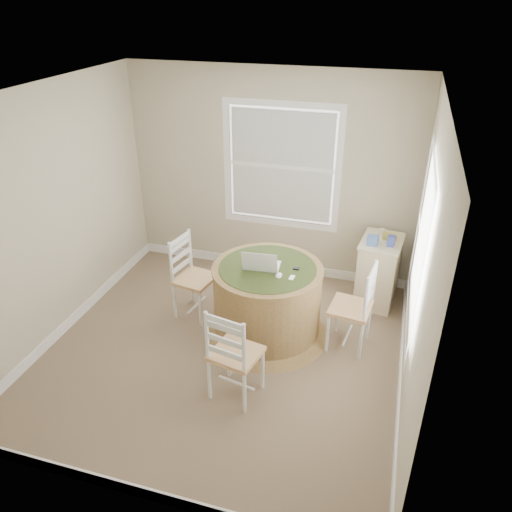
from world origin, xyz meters
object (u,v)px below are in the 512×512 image
(chair_near, at_px, (236,353))
(chair_right, at_px, (351,308))
(chair_left, at_px, (195,279))
(corner_chest, at_px, (378,271))
(round_table, at_px, (267,299))
(laptop, at_px, (262,265))

(chair_near, relative_size, chair_right, 1.00)
(chair_near, distance_m, chair_right, 1.35)
(chair_left, bearing_deg, corner_chest, -55.31)
(chair_left, distance_m, chair_near, 1.38)
(chair_right, bearing_deg, round_table, -80.11)
(round_table, distance_m, chair_left, 0.88)
(round_table, distance_m, laptop, 0.42)
(round_table, distance_m, corner_chest, 1.47)
(round_table, relative_size, chair_left, 1.40)
(round_table, height_order, corner_chest, round_table)
(round_table, xyz_separation_m, chair_right, (0.87, 0.05, 0.03))
(chair_near, bearing_deg, corner_chest, -107.94)
(chair_right, height_order, laptop, laptop)
(chair_near, distance_m, corner_chest, 2.25)
(round_table, xyz_separation_m, chair_left, (-0.87, 0.12, 0.03))
(round_table, bearing_deg, corner_chest, 47.83)
(chair_near, height_order, chair_right, same)
(chair_right, bearing_deg, chair_left, -85.72)
(round_table, relative_size, laptop, 3.44)
(chair_near, xyz_separation_m, laptop, (-0.03, 0.95, 0.39))
(round_table, distance_m, chair_near, 0.97)
(chair_near, bearing_deg, chair_right, -119.98)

